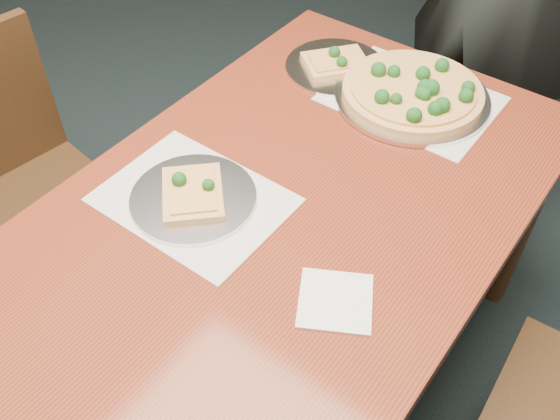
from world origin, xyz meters
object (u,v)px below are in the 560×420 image
Objects in this scene: chair_far at (476,71)px; pizza_pan at (414,92)px; chair_left at (18,178)px; slice_plate_near at (193,195)px; slice_plate_far at (336,65)px; dining_table at (280,238)px.

chair_far is 0.64m from pizza_pan.
chair_far and chair_left have the same top height.
slice_plate_near is (-0.21, -0.62, -0.01)m from pizza_pan.
chair_left reaches higher than slice_plate_far.
dining_table is at bearing -69.15° from slice_plate_far.
chair_far is (0.01, 1.11, -0.14)m from dining_table.
pizza_pan is 1.45× the size of slice_plate_near.
pizza_pan is at bearing -42.67° from chair_left.
dining_table is at bearing -89.11° from chair_far.
pizza_pan reaches higher than slice_plate_near.
slice_plate_near is at bearing -152.65° from dining_table.
chair_left is 1.13m from pizza_pan.
slice_plate_near reaches higher than slice_plate_far.
dining_table is 0.58m from slice_plate_far.
pizza_pan is at bearing -85.77° from chair_far.
chair_left reaches higher than slice_plate_near.
dining_table is at bearing -94.31° from pizza_pan.
chair_left is 0.96m from slice_plate_far.
chair_left is 3.25× the size of slice_plate_far.
chair_left is at bearing -168.33° from dining_table.
slice_plate_near is (0.63, 0.08, 0.25)m from chair_left.
chair_left is at bearing -173.05° from slice_plate_near.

